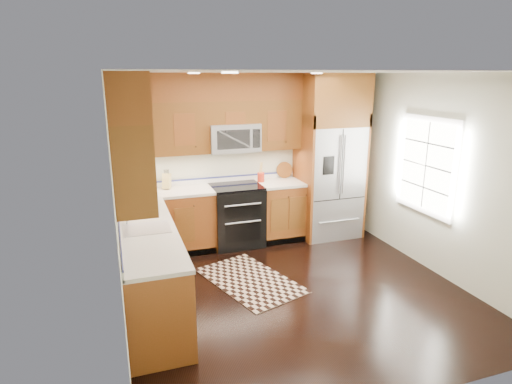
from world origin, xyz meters
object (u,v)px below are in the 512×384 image
object	(u,v)px
range	(237,215)
rug	(250,280)
utensil_crock	(261,175)
refrigerator	(330,157)
knife_block	(167,181)

from	to	relation	value
range	rug	size ratio (longest dim) A/B	0.67
utensil_crock	refrigerator	bearing A→B (deg)	-8.79
range	refrigerator	xyz separation A→B (m)	(1.55, -0.04, 0.83)
knife_block	utensil_crock	bearing A→B (deg)	-2.36
rug	utensil_crock	xyz separation A→B (m)	(0.63, 1.38, 1.04)
range	refrigerator	distance (m)	1.76
refrigerator	range	bearing A→B (deg)	178.60
knife_block	utensil_crock	xyz separation A→B (m)	(1.45, -0.06, -0.01)
rug	knife_block	bearing A→B (deg)	101.50
range	rug	world-z (taller)	range
range	utensil_crock	distance (m)	0.74
range	utensil_crock	world-z (taller)	utensil_crock
rug	range	bearing A→B (deg)	63.08
rug	knife_block	world-z (taller)	knife_block
knife_block	range	bearing A→B (deg)	-10.81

